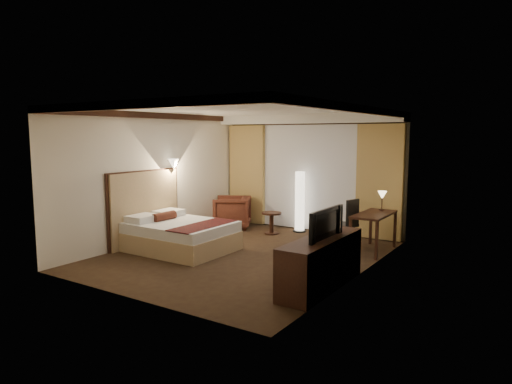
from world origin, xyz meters
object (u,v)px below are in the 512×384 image
Objects in this scene: floor_lamp at (300,202)px; office_chair at (344,223)px; side_table at (272,223)px; dresser at (321,263)px; bed at (181,236)px; desk at (373,232)px; television at (320,218)px; armchair at (232,211)px.

floor_lamp is 1.41× the size of office_chair.
side_table is 0.26× the size of dresser.
dresser reaches higher than bed.
dresser is (0.05, -2.47, 0.00)m from desk.
television is (0.60, -2.42, 0.54)m from office_chair.
office_chair is at bearing 104.52° from dresser.
armchair reaches higher than bed.
side_table is 1.93m from office_chair.
side_table is at bearing 59.06° from armchair.
desk reaches higher than bed.
television is (2.48, -2.75, 0.80)m from side_table.
television is (-0.03, 0.00, 0.67)m from dresser.
side_table is at bearing 72.13° from bed.
television is (3.20, -0.52, 0.77)m from bed.
floor_lamp is at bearing 52.89° from side_table.
office_chair is at bearing -9.94° from side_table.
office_chair reaches higher than desk.
bed is at bearing 170.89° from dresser.
floor_lamp is at bearing 67.73° from bed.
armchair is at bearing 177.81° from side_table.
bed is 3.28m from dresser.
floor_lamp is at bearing 32.75° from television.
floor_lamp is 3.93m from dresser.
television reaches higher than bed.
office_chair is (-0.58, -0.05, 0.13)m from desk.
desk is 0.59m from office_chair.
armchair is 0.83× the size of television.
bed is 2.34m from side_table.
television is (2.06, -3.31, 0.34)m from floor_lamp.
armchair is (-0.42, 2.28, 0.15)m from bed.
armchair is at bearing -172.89° from office_chair.
office_chair is 0.98× the size of television.
side_table is (0.72, 2.23, -0.03)m from bed.
television is (0.02, -2.47, 0.67)m from desk.
office_chair is at bearing 36.10° from bed.
office_chair is at bearing -31.35° from floor_lamp.
dresser is at bearing 23.86° from armchair.
television reaches higher than dresser.
side_table is at bearing -127.11° from floor_lamp.
floor_lamp is 1.15× the size of desk.
desk is (3.18, 1.95, 0.09)m from bed.
floor_lamp reaches higher than dresser.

